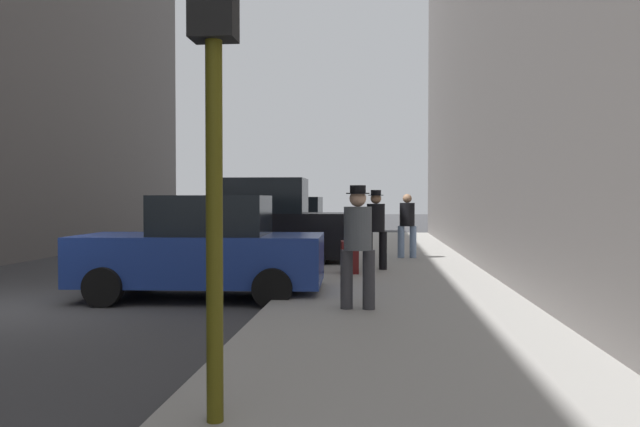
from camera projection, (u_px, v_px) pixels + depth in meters
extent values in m
plane|color=#38383A|center=(16.00, 309.00, 9.77)|extent=(120.00, 120.00, 0.00)
cube|color=gray|center=(401.00, 311.00, 9.22)|extent=(4.00, 40.00, 0.15)
cube|color=navy|center=(201.00, 259.00, 10.82)|extent=(4.27, 2.01, 0.84)
cube|color=black|center=(212.00, 216.00, 10.79)|extent=(1.95, 1.64, 0.70)
cylinder|color=black|center=(142.00, 273.00, 11.81)|extent=(0.65, 0.25, 0.64)
cylinder|color=black|center=(103.00, 287.00, 9.98)|extent=(0.65, 0.25, 0.64)
cylinder|color=black|center=(285.00, 274.00, 11.67)|extent=(0.65, 0.25, 0.64)
cylinder|color=black|center=(272.00, 288.00, 9.84)|extent=(0.65, 0.25, 0.64)
cube|color=black|center=(257.00, 234.00, 15.90)|extent=(4.62, 1.90, 1.10)
cube|color=black|center=(265.00, 196.00, 15.86)|extent=(2.09, 1.59, 0.90)
cylinder|color=black|center=(209.00, 251.00, 16.95)|extent=(0.64, 0.23, 0.64)
cylinder|color=black|center=(190.00, 257.00, 15.12)|extent=(0.64, 0.23, 0.64)
cylinder|color=black|center=(318.00, 251.00, 16.71)|extent=(0.64, 0.23, 0.64)
cylinder|color=black|center=(312.00, 258.00, 14.88)|extent=(0.64, 0.23, 0.64)
cube|color=#B7BABF|center=(287.00, 229.00, 21.15)|extent=(4.23, 1.91, 0.84)
cube|color=black|center=(293.00, 207.00, 21.11)|extent=(1.92, 1.59, 0.70)
cylinder|color=black|center=(253.00, 238.00, 22.22)|extent=(0.64, 0.23, 0.64)
cylinder|color=black|center=(241.00, 242.00, 20.39)|extent=(0.64, 0.23, 0.64)
cylinder|color=black|center=(329.00, 239.00, 21.92)|extent=(0.64, 0.23, 0.64)
cylinder|color=black|center=(324.00, 242.00, 20.09)|extent=(0.64, 0.23, 0.64)
cylinder|color=red|center=(333.00, 246.00, 17.08)|extent=(0.22, 0.22, 0.55)
sphere|color=red|center=(333.00, 234.00, 17.07)|extent=(0.20, 0.20, 0.20)
cylinder|color=red|center=(327.00, 245.00, 17.09)|extent=(0.10, 0.09, 0.09)
cylinder|color=red|center=(339.00, 245.00, 17.06)|extent=(0.10, 0.09, 0.09)
cylinder|color=#514C0F|center=(214.00, 169.00, 4.39)|extent=(0.12, 0.12, 3.60)
sphere|color=green|center=(218.00, 21.00, 4.50)|extent=(0.14, 0.14, 0.14)
cylinder|color=black|center=(383.00, 251.00, 13.90)|extent=(0.20, 0.20, 0.85)
cylinder|color=black|center=(369.00, 251.00, 13.90)|extent=(0.20, 0.20, 0.85)
cylinder|color=black|center=(376.00, 218.00, 13.88)|extent=(0.44, 0.44, 0.62)
sphere|color=#997051|center=(376.00, 198.00, 13.87)|extent=(0.24, 0.24, 0.24)
cylinder|color=black|center=(376.00, 195.00, 13.87)|extent=(0.34, 0.34, 0.02)
cylinder|color=black|center=(376.00, 192.00, 13.87)|extent=(0.23, 0.23, 0.11)
cylinder|color=#333338|center=(369.00, 280.00, 8.92)|extent=(0.19, 0.19, 0.85)
cylinder|color=#333338|center=(347.00, 279.00, 8.96)|extent=(0.19, 0.19, 0.85)
cylinder|color=#4C5156|center=(358.00, 228.00, 8.92)|extent=(0.42, 0.42, 0.62)
sphere|color=tan|center=(358.00, 198.00, 8.91)|extent=(0.24, 0.24, 0.24)
cylinder|color=black|center=(358.00, 193.00, 8.91)|extent=(0.34, 0.34, 0.02)
cylinder|color=black|center=(358.00, 189.00, 8.91)|extent=(0.23, 0.23, 0.11)
cylinder|color=#728CB2|center=(401.00, 242.00, 16.70)|extent=(0.19, 0.19, 0.85)
cylinder|color=#728CB2|center=(413.00, 242.00, 16.69)|extent=(0.19, 0.19, 0.85)
cylinder|color=black|center=(407.00, 214.00, 16.68)|extent=(0.42, 0.42, 0.62)
sphere|color=#997051|center=(407.00, 198.00, 16.66)|extent=(0.24, 0.24, 0.24)
cube|color=#591414|center=(350.00, 257.00, 13.28)|extent=(0.41, 0.59, 0.68)
cylinder|color=#333333|center=(350.00, 233.00, 13.27)|extent=(0.02, 0.02, 0.36)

